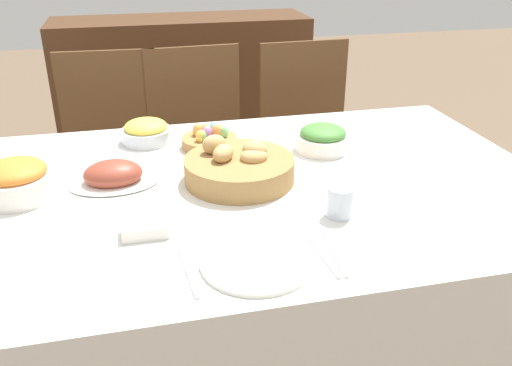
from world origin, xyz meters
TOP-DOWN VIEW (x-y plane):
  - dining_table at (0.00, 0.00)m, footprint 1.70×1.10m
  - chair_far_right at (0.47, 0.88)m, footprint 0.44×0.44m
  - chair_far_left at (-0.42, 0.88)m, footprint 0.44×0.44m
  - chair_far_center at (-0.04, 0.88)m, footprint 0.44×0.44m
  - sideboard at (-0.01, 1.87)m, footprint 1.47×0.44m
  - bread_basket at (-0.04, 0.03)m, footprint 0.31×0.31m
  - egg_basket at (-0.08, 0.30)m, footprint 0.18×0.18m
  - ham_platter at (-0.39, 0.09)m, footprint 0.25×0.18m
  - green_salad_bowl at (0.27, 0.19)m, footprint 0.17×0.17m
  - pineapple_bowl at (-0.28, 0.40)m, footprint 0.17×0.17m
  - carrot_bowl at (-0.64, 0.06)m, footprint 0.20×0.20m
  - dinner_plate at (-0.09, -0.40)m, footprint 0.25×0.25m
  - fork at (-0.24, -0.40)m, footprint 0.03×0.19m
  - knife at (0.06, -0.40)m, footprint 0.03×0.19m
  - spoon at (0.09, -0.40)m, footprint 0.03×0.19m
  - drinking_cup at (0.16, -0.24)m, footprint 0.07×0.07m
  - butter_dish at (-0.32, -0.22)m, footprint 0.11×0.07m

SIDE VIEW (x-z plane):
  - dining_table at x=0.00m, z-range 0.00..0.77m
  - sideboard at x=-0.01m, z-range 0.00..0.95m
  - chair_far_right at x=0.47m, z-range 0.03..0.99m
  - chair_far_left at x=-0.42m, z-range 0.03..0.99m
  - chair_far_center at x=-0.04m, z-range 0.03..0.99m
  - fork at x=-0.24m, z-range 0.77..0.77m
  - knife at x=0.06m, z-range 0.77..0.77m
  - spoon at x=0.09m, z-range 0.77..0.77m
  - dinner_plate at x=-0.09m, z-range 0.77..0.78m
  - butter_dish at x=-0.32m, z-range 0.77..0.80m
  - ham_platter at x=-0.39m, z-range 0.75..0.83m
  - egg_basket at x=-0.08m, z-range 0.75..0.83m
  - pineapple_bowl at x=-0.28m, z-range 0.76..0.84m
  - drinking_cup at x=0.16m, z-range 0.77..0.85m
  - green_salad_bowl at x=0.27m, z-range 0.76..0.85m
  - bread_basket at x=-0.04m, z-range 0.75..0.87m
  - carrot_bowl at x=-0.64m, z-range 0.76..0.87m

